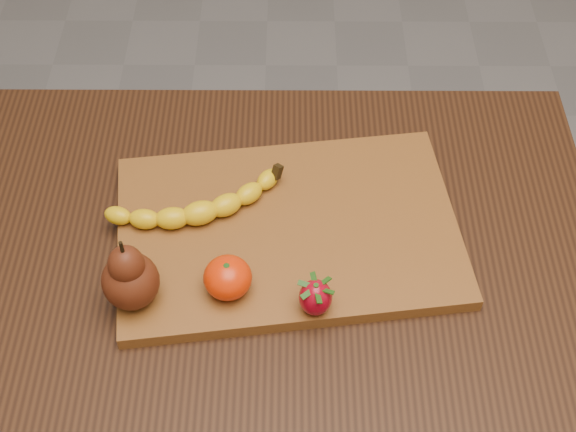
{
  "coord_description": "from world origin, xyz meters",
  "views": [
    {
      "loc": [
        0.08,
        -0.6,
        1.61
      ],
      "look_at": [
        0.07,
        0.06,
        0.8
      ],
      "focal_mm": 50.0,
      "sensor_mm": 36.0,
      "label": 1
    }
  ],
  "objects_px": {
    "table": "(235,312)",
    "mandarin": "(228,278)",
    "cutting_board": "(288,230)",
    "pear": "(128,272)"
  },
  "relations": [
    {
      "from": "table",
      "to": "cutting_board",
      "type": "height_order",
      "value": "cutting_board"
    },
    {
      "from": "table",
      "to": "pear",
      "type": "bearing_deg",
      "value": -154.83
    },
    {
      "from": "table",
      "to": "cutting_board",
      "type": "distance_m",
      "value": 0.14
    },
    {
      "from": "table",
      "to": "pear",
      "type": "distance_m",
      "value": 0.21
    },
    {
      "from": "cutting_board",
      "to": "pear",
      "type": "xyz_separation_m",
      "value": [
        -0.19,
        -0.11,
        0.06
      ]
    },
    {
      "from": "pear",
      "to": "mandarin",
      "type": "height_order",
      "value": "pear"
    },
    {
      "from": "cutting_board",
      "to": "pear",
      "type": "relative_size",
      "value": 4.1
    },
    {
      "from": "cutting_board",
      "to": "pear",
      "type": "distance_m",
      "value": 0.23
    },
    {
      "from": "cutting_board",
      "to": "mandarin",
      "type": "height_order",
      "value": "mandarin"
    },
    {
      "from": "table",
      "to": "mandarin",
      "type": "xyz_separation_m",
      "value": [
        0.0,
        -0.04,
        0.14
      ]
    }
  ]
}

